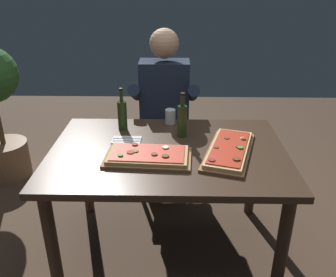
{
  "coord_description": "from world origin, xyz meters",
  "views": [
    {
      "loc": [
        0.04,
        -1.89,
        1.7
      ],
      "look_at": [
        0.0,
        0.05,
        0.79
      ],
      "focal_mm": 38.1,
      "sensor_mm": 36.0,
      "label": 1
    }
  ],
  "objects_px": {
    "pizza_rectangular_left": "(229,150)",
    "seated_diner": "(164,107)",
    "tumbler_near_camera": "(170,117)",
    "wine_bottle_dark": "(182,120)",
    "diner_chair": "(165,130)",
    "oil_bottle_amber": "(122,114)",
    "dining_table": "(168,164)",
    "pizza_rectangular_front": "(148,156)"
  },
  "relations": [
    {
      "from": "oil_bottle_amber",
      "to": "seated_diner",
      "type": "distance_m",
      "value": 0.52
    },
    {
      "from": "wine_bottle_dark",
      "to": "diner_chair",
      "type": "xyz_separation_m",
      "value": [
        -0.13,
        0.66,
        -0.37
      ]
    },
    {
      "from": "dining_table",
      "to": "wine_bottle_dark",
      "type": "relative_size",
      "value": 4.84
    },
    {
      "from": "oil_bottle_amber",
      "to": "diner_chair",
      "type": "xyz_separation_m",
      "value": [
        0.26,
        0.56,
        -0.36
      ]
    },
    {
      "from": "pizza_rectangular_left",
      "to": "oil_bottle_amber",
      "type": "relative_size",
      "value": 2.1
    },
    {
      "from": "pizza_rectangular_left",
      "to": "diner_chair",
      "type": "relative_size",
      "value": 0.69
    },
    {
      "from": "dining_table",
      "to": "pizza_rectangular_left",
      "type": "height_order",
      "value": "pizza_rectangular_left"
    },
    {
      "from": "pizza_rectangular_left",
      "to": "seated_diner",
      "type": "bearing_deg",
      "value": 117.39
    },
    {
      "from": "seated_diner",
      "to": "oil_bottle_amber",
      "type": "bearing_deg",
      "value": -121.22
    },
    {
      "from": "oil_bottle_amber",
      "to": "seated_diner",
      "type": "xyz_separation_m",
      "value": [
        0.26,
        0.44,
        -0.1
      ]
    },
    {
      "from": "tumbler_near_camera",
      "to": "pizza_rectangular_left",
      "type": "bearing_deg",
      "value": -51.65
    },
    {
      "from": "wine_bottle_dark",
      "to": "seated_diner",
      "type": "xyz_separation_m",
      "value": [
        -0.13,
        0.54,
        -0.11
      ]
    },
    {
      "from": "pizza_rectangular_front",
      "to": "wine_bottle_dark",
      "type": "height_order",
      "value": "wine_bottle_dark"
    },
    {
      "from": "pizza_rectangular_left",
      "to": "seated_diner",
      "type": "relative_size",
      "value": 0.45
    },
    {
      "from": "diner_chair",
      "to": "seated_diner",
      "type": "height_order",
      "value": "seated_diner"
    },
    {
      "from": "pizza_rectangular_left",
      "to": "oil_bottle_amber",
      "type": "bearing_deg",
      "value": 153.24
    },
    {
      "from": "dining_table",
      "to": "oil_bottle_amber",
      "type": "relative_size",
      "value": 4.93
    },
    {
      "from": "dining_table",
      "to": "pizza_rectangular_left",
      "type": "bearing_deg",
      "value": -5.57
    },
    {
      "from": "wine_bottle_dark",
      "to": "tumbler_near_camera",
      "type": "height_order",
      "value": "wine_bottle_dark"
    },
    {
      "from": "dining_table",
      "to": "diner_chair",
      "type": "height_order",
      "value": "diner_chair"
    },
    {
      "from": "pizza_rectangular_front",
      "to": "oil_bottle_amber",
      "type": "bearing_deg",
      "value": 115.27
    },
    {
      "from": "wine_bottle_dark",
      "to": "tumbler_near_camera",
      "type": "relative_size",
      "value": 2.83
    },
    {
      "from": "dining_table",
      "to": "diner_chair",
      "type": "distance_m",
      "value": 0.87
    },
    {
      "from": "oil_bottle_amber",
      "to": "pizza_rectangular_front",
      "type": "bearing_deg",
      "value": -64.73
    },
    {
      "from": "seated_diner",
      "to": "wine_bottle_dark",
      "type": "bearing_deg",
      "value": -76.59
    },
    {
      "from": "wine_bottle_dark",
      "to": "oil_bottle_amber",
      "type": "xyz_separation_m",
      "value": [
        -0.39,
        0.1,
        -0.01
      ]
    },
    {
      "from": "wine_bottle_dark",
      "to": "diner_chair",
      "type": "height_order",
      "value": "wine_bottle_dark"
    },
    {
      "from": "pizza_rectangular_front",
      "to": "seated_diner",
      "type": "bearing_deg",
      "value": 85.52
    },
    {
      "from": "oil_bottle_amber",
      "to": "seated_diner",
      "type": "height_order",
      "value": "seated_diner"
    },
    {
      "from": "tumbler_near_camera",
      "to": "seated_diner",
      "type": "xyz_separation_m",
      "value": [
        -0.05,
        0.33,
        -0.05
      ]
    },
    {
      "from": "dining_table",
      "to": "diner_chair",
      "type": "bearing_deg",
      "value": 92.85
    },
    {
      "from": "dining_table",
      "to": "wine_bottle_dark",
      "type": "bearing_deg",
      "value": 66.13
    },
    {
      "from": "pizza_rectangular_left",
      "to": "wine_bottle_dark",
      "type": "height_order",
      "value": "wine_bottle_dark"
    },
    {
      "from": "seated_diner",
      "to": "dining_table",
      "type": "bearing_deg",
      "value": -86.69
    },
    {
      "from": "diner_chair",
      "to": "seated_diner",
      "type": "relative_size",
      "value": 0.65
    },
    {
      "from": "dining_table",
      "to": "tumbler_near_camera",
      "type": "height_order",
      "value": "tumbler_near_camera"
    },
    {
      "from": "pizza_rectangular_left",
      "to": "seated_diner",
      "type": "height_order",
      "value": "seated_diner"
    },
    {
      "from": "dining_table",
      "to": "seated_diner",
      "type": "height_order",
      "value": "seated_diner"
    },
    {
      "from": "wine_bottle_dark",
      "to": "oil_bottle_amber",
      "type": "bearing_deg",
      "value": 165.09
    },
    {
      "from": "wine_bottle_dark",
      "to": "seated_diner",
      "type": "distance_m",
      "value": 0.57
    },
    {
      "from": "tumbler_near_camera",
      "to": "diner_chair",
      "type": "bearing_deg",
      "value": 96.51
    },
    {
      "from": "dining_table",
      "to": "tumbler_near_camera",
      "type": "xyz_separation_m",
      "value": [
        0.01,
        0.4,
        0.15
      ]
    }
  ]
}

